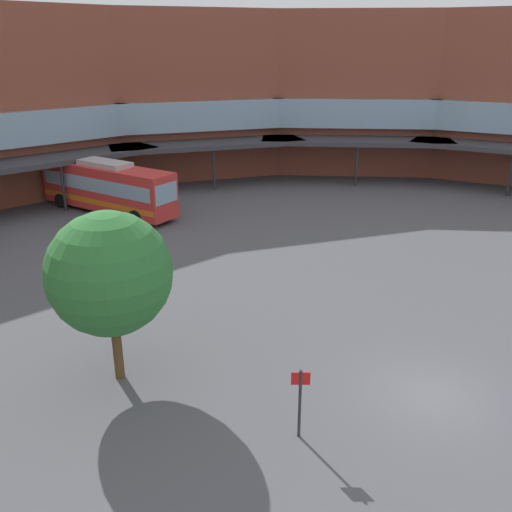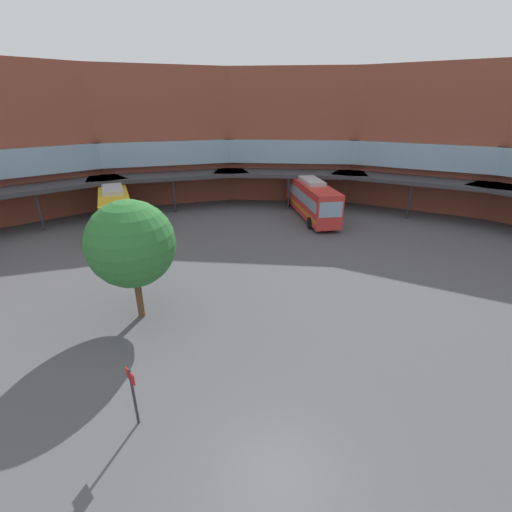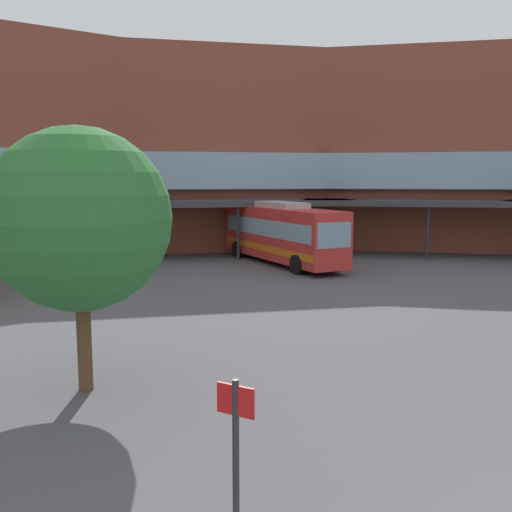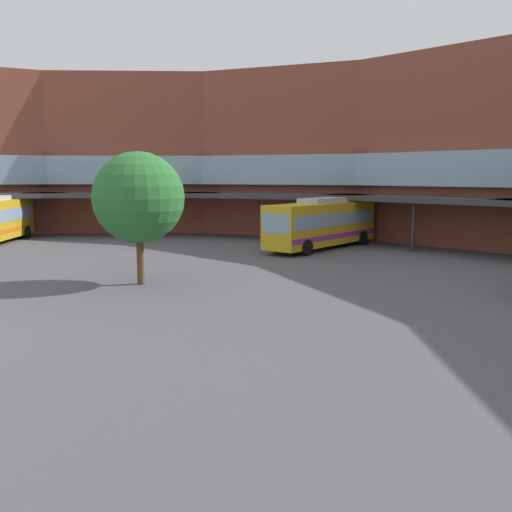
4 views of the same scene
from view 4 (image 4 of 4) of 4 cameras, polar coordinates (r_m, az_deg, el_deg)
The scene contains 3 objects.
station_building at distance 25.87m, azimuth 18.53°, elevation 11.55°, with size 82.25×50.99×14.65m.
bus_0 at distance 41.40m, azimuth 6.79°, elevation 3.38°, with size 7.52×11.19×3.74m.
plaza_tree at distance 27.91m, azimuth -11.96°, elevation 5.85°, with size 4.50×4.50×6.56m.
Camera 4 is at (19.51, 3.30, 5.41)m, focal length 38.99 mm.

